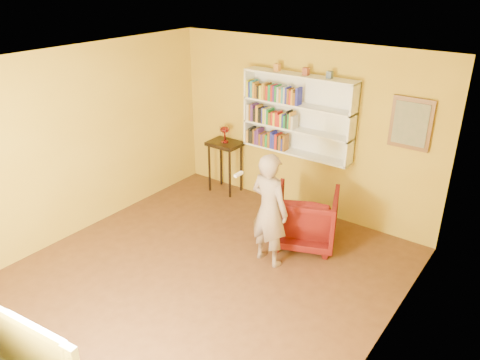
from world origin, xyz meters
name	(u,v)px	position (x,y,z in m)	size (l,w,h in m)	color
room_shell	(196,209)	(0.00, 0.00, 1.02)	(5.30, 5.80, 2.88)	#4C2D18
bookshelf	(299,115)	(0.00, 2.41, 1.59)	(1.80, 0.29, 1.23)	white
books_row_lower	(267,139)	(-0.50, 2.30, 1.13)	(0.73, 0.19, 0.27)	gold
books_row_middle	(271,116)	(-0.45, 2.30, 1.51)	(0.86, 0.19, 0.27)	beige
books_row_upper	(274,93)	(-0.40, 2.30, 1.89)	(0.92, 0.19, 0.26)	yellow
ornament_left	(277,67)	(-0.38, 2.35, 2.27)	(0.08, 0.08, 0.11)	#C78139
ornament_centre	(306,71)	(0.10, 2.35, 2.27)	(0.08, 0.08, 0.11)	brown
ornament_right	(330,75)	(0.48, 2.35, 2.27)	(0.08, 0.08, 0.10)	#445671
framed_painting	(411,124)	(1.65, 2.46, 1.75)	(0.55, 0.05, 0.70)	brown
console_table	(225,151)	(-1.32, 2.25, 0.76)	(0.56, 0.43, 0.91)	black
ruby_lustre	(225,131)	(-1.32, 2.25, 1.11)	(0.17, 0.17, 0.28)	maroon
armchair	(305,217)	(0.64, 1.56, 0.41)	(0.87, 0.89, 0.81)	#460507
person	(269,210)	(0.49, 0.86, 0.78)	(0.57, 0.37, 1.56)	#7D685B
game_remote	(239,174)	(0.17, 0.62, 1.29)	(0.04, 0.15, 0.04)	silver
television	(42,344)	(0.25, -2.25, 0.80)	(1.19, 0.16, 0.69)	black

